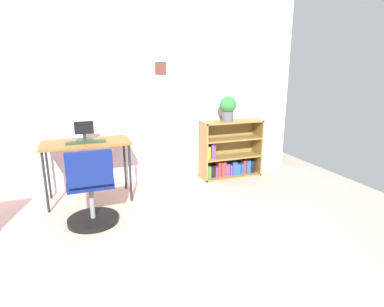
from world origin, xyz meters
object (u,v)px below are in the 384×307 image
at_px(desk, 86,147).
at_px(keyboard, 86,142).
at_px(bookshelf_low, 229,152).
at_px(potted_plant_on_shelf, 228,107).
at_px(monitor, 84,132).
at_px(office_chair, 91,192).

distance_m(desk, keyboard, 0.11).
height_order(keyboard, bookshelf_low, bookshelf_low).
relative_size(desk, potted_plant_on_shelf, 2.85).
distance_m(monitor, potted_plant_on_shelf, 1.94).
relative_size(desk, office_chair, 1.21).
bearing_deg(keyboard, monitor, 92.21).
xyz_separation_m(desk, monitor, (-0.01, 0.07, 0.16)).
bearing_deg(bookshelf_low, desk, -173.42).
xyz_separation_m(bookshelf_low, potted_plant_on_shelf, (-0.06, -0.05, 0.67)).
height_order(desk, keyboard, keyboard).
relative_size(desk, keyboard, 2.29).
distance_m(desk, office_chair, 0.75).
xyz_separation_m(monitor, potted_plant_on_shelf, (1.92, 0.11, 0.20)).
height_order(office_chair, potted_plant_on_shelf, potted_plant_on_shelf).
xyz_separation_m(keyboard, office_chair, (-0.01, -0.61, -0.38)).
bearing_deg(keyboard, bookshelf_low, 8.77).
bearing_deg(keyboard, office_chair, -90.63).
distance_m(monitor, bookshelf_low, 2.05).
bearing_deg(bookshelf_low, office_chair, -155.38).
bearing_deg(office_chair, bookshelf_low, 24.62).
bearing_deg(desk, monitor, 96.37).
xyz_separation_m(keyboard, potted_plant_on_shelf, (1.92, 0.25, 0.29)).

